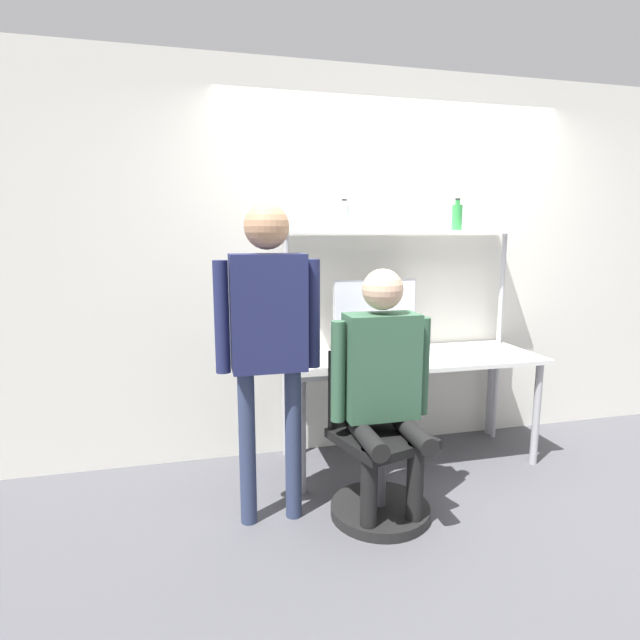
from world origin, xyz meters
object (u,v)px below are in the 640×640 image
monitor (375,313)px  office_chair (376,464)px  person_standing (268,324)px  bottle_green (457,217)px  cell_phone (394,362)px  bottle_clear (344,217)px  laptop (360,353)px  person_seated (383,375)px

monitor → office_chair: 1.10m
person_standing → bottle_green: 1.73m
cell_phone → bottle_clear: bottle_clear is taller
bottle_green → office_chair: bearing=-137.7°
cell_phone → office_chair: office_chair is taller
laptop → person_seated: size_ratio=0.22×
bottle_clear → person_standing: bearing=-130.7°
person_standing → bottle_clear: (0.62, 0.72, 0.58)m
cell_phone → laptop: bearing=167.6°
cell_phone → bottle_green: size_ratio=0.68×
person_seated → person_standing: size_ratio=0.81×
office_chair → person_seated: person_seated is taller
laptop → bottle_clear: size_ratio=1.48×
monitor → person_standing: 1.10m
monitor → person_seated: person_seated is taller
office_chair → person_seated: size_ratio=0.67×
office_chair → person_seated: (0.01, -0.05, 0.53)m
monitor → bottle_clear: 0.69m
monitor → bottle_clear: bearing=173.7°
cell_phone → person_seated: (-0.26, -0.49, 0.07)m
cell_phone → person_standing: person_standing is taller
cell_phone → person_standing: bearing=-156.3°
laptop → person_standing: (-0.65, -0.43, 0.29)m
person_standing → office_chair: bearing=-6.7°
laptop → cell_phone: bearing=-12.4°
office_chair → bottle_clear: (0.03, 0.79, 1.40)m
laptop → cell_phone: laptop is taller
bottle_green → bottle_clear: 0.84m
person_seated → bottle_clear: bearing=88.5°
office_chair → bottle_green: 1.83m
monitor → bottle_clear: (-0.22, 0.02, 0.66)m
laptop → person_seated: bearing=-95.1°
monitor → bottle_green: bearing=2.3°
laptop → person_standing: bearing=-146.7°
person_seated → office_chair: bearing=104.4°
office_chair → person_standing: bearing=173.3°
monitor → bottle_green: (0.61, 0.02, 0.66)m
office_chair → person_standing: person_standing is taller
monitor → person_standing: size_ratio=0.35×
cell_phone → person_standing: (-0.86, -0.38, 0.35)m
person_seated → person_standing: bearing=169.2°
person_seated → bottle_clear: (0.02, 0.84, 0.86)m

